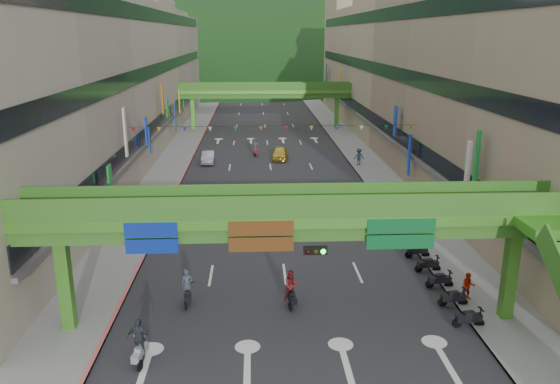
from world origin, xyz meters
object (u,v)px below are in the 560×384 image
(scooter_rider_near, at_px, (187,288))
(car_yellow, at_px, (280,153))
(pedestrian_red, at_px, (468,289))
(scooter_rider_mid, at_px, (291,288))
(overpass_near, at_px, (313,232))
(car_silver, at_px, (208,157))

(scooter_rider_near, distance_m, car_yellow, 36.13)
(scooter_rider_near, height_order, pedestrian_red, scooter_rider_near)
(scooter_rider_mid, bearing_deg, pedestrian_red, 0.38)
(scooter_rider_mid, distance_m, pedestrian_red, 9.68)
(scooter_rider_near, height_order, car_yellow, scooter_rider_near)
(overpass_near, xyz_separation_m, car_yellow, (0.30, 38.50, -4.49))
(scooter_rider_mid, height_order, car_yellow, scooter_rider_mid)
(overpass_near, height_order, scooter_rider_mid, overpass_near)
(scooter_rider_near, xyz_separation_m, scooter_rider_mid, (5.59, -0.44, 0.11))
(car_silver, relative_size, car_yellow, 0.97)
(overpass_near, distance_m, scooter_rider_near, 8.25)
(car_silver, xyz_separation_m, pedestrian_red, (16.80, -34.34, 0.10))
(scooter_rider_mid, xyz_separation_m, pedestrian_red, (9.67, 0.06, -0.30))
(overpass_near, height_order, car_silver, overpass_near)
(scooter_rider_mid, relative_size, pedestrian_red, 1.35)
(overpass_near, xyz_separation_m, scooter_rider_near, (-6.40, 3.00, -4.25))
(car_yellow, bearing_deg, scooter_rider_near, -94.74)
(overpass_near, relative_size, pedestrian_red, 18.30)
(scooter_rider_near, bearing_deg, car_silver, 92.59)
(car_silver, bearing_deg, scooter_rider_mid, -78.52)
(scooter_rider_mid, distance_m, car_silver, 35.13)
(scooter_rider_near, bearing_deg, overpass_near, -25.10)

